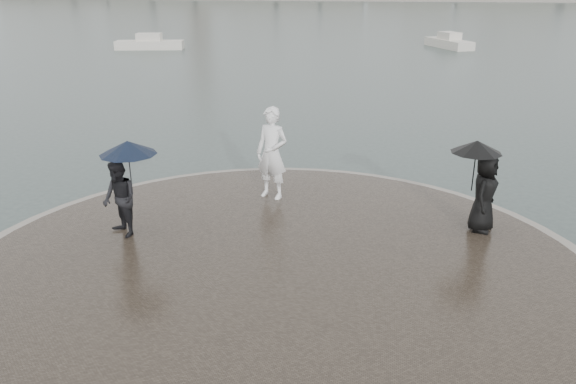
# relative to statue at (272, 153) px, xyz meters

# --- Properties ---
(kerb_ring) EXTENTS (12.50, 12.50, 0.32)m
(kerb_ring) POSITION_rel_statue_xyz_m (0.83, -3.73, -1.33)
(kerb_ring) COLOR gray
(kerb_ring) RESTS_ON ground
(quay_tip) EXTENTS (11.90, 11.90, 0.36)m
(quay_tip) POSITION_rel_statue_xyz_m (0.83, -3.73, -1.31)
(quay_tip) COLOR #2D261E
(quay_tip) RESTS_ON ground
(statue) EXTENTS (0.95, 0.78, 2.25)m
(statue) POSITION_rel_statue_xyz_m (0.00, 0.00, 0.00)
(statue) COLOR white
(statue) RESTS_ON quay_tip
(visitor_left) EXTENTS (1.33, 1.17, 2.04)m
(visitor_left) POSITION_rel_statue_xyz_m (-2.57, -2.70, 0.04)
(visitor_left) COLOR black
(visitor_left) RESTS_ON quay_tip
(visitor_right) EXTENTS (1.18, 1.11, 1.95)m
(visitor_right) POSITION_rel_statue_xyz_m (4.73, -1.11, -0.01)
(visitor_right) COLOR black
(visitor_right) RESTS_ON quay_tip
(boats) EXTENTS (49.63, 9.72, 1.50)m
(boats) POSITION_rel_statue_xyz_m (5.82, 34.92, -1.11)
(boats) COLOR beige
(boats) RESTS_ON ground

